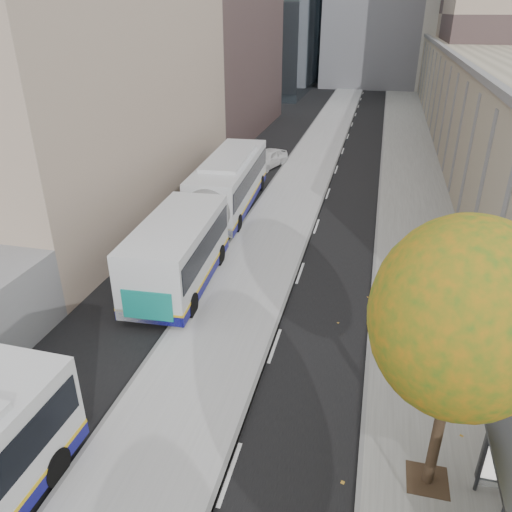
% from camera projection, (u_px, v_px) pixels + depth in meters
% --- Properties ---
extents(bus_platform, '(4.25, 150.00, 0.15)m').
position_uv_depth(bus_platform, '(294.00, 195.00, 34.18)').
color(bus_platform, '#A4A4A4').
rests_on(bus_platform, ground).
extents(sidewalk, '(4.75, 150.00, 0.08)m').
position_uv_depth(sidewalk, '(415.00, 205.00, 32.49)').
color(sidewalk, slate).
rests_on(sidewalk, ground).
extents(tree_c, '(4.20, 4.20, 7.28)m').
position_uv_depth(tree_c, '(462.00, 319.00, 11.14)').
color(tree_c, '#332618').
rests_on(tree_c, sidewalk).
extents(bus_far, '(3.91, 19.45, 3.22)m').
position_uv_depth(bus_far, '(212.00, 206.00, 27.49)').
color(bus_far, silver).
rests_on(bus_far, ground).
extents(distant_car, '(3.01, 4.61, 1.46)m').
position_uv_depth(distant_car, '(268.00, 158.00, 40.08)').
color(distant_car, silver).
rests_on(distant_car, ground).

